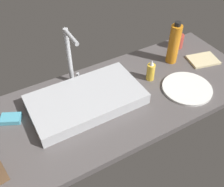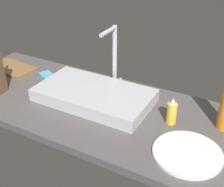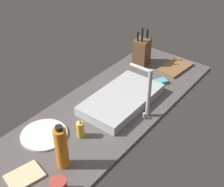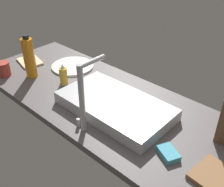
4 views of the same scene
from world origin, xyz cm
name	(u,v)px [view 1 (image 1 of 4)]	position (x,y,z in cm)	size (l,w,h in cm)	color
countertop_slab	(103,106)	(0.00, 0.00, 1.75)	(168.88, 60.09, 3.50)	#514C4C
sink_basin	(86,99)	(-7.01, 3.59, 6.47)	(54.25, 29.89, 5.93)	#B7BABF
faucet	(70,54)	(-6.20, 21.53, 21.87)	(5.50, 14.33, 31.56)	#B7BABF
soap_bottle	(151,71)	(31.11, 3.77, 8.73)	(4.35, 4.35, 12.25)	gold
water_bottle	(174,44)	(51.48, 11.04, 15.34)	(6.35, 6.35, 25.17)	orange
dinner_plate	(187,88)	(43.14, -12.55, 4.10)	(25.81, 25.81, 1.20)	white
dish_towel	(203,60)	(68.26, 1.84, 4.10)	(16.63, 12.40, 1.20)	beige
coffee_mug	(177,41)	(64.37, 21.45, 7.59)	(7.62, 7.62, 8.19)	#B23D33
dish_sponge	(11,119)	(-41.92, 11.14, 4.70)	(9.00, 6.00, 2.40)	#4CA3BC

